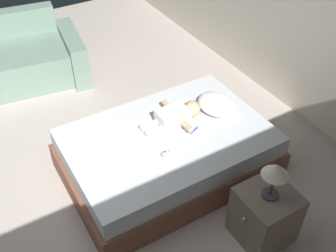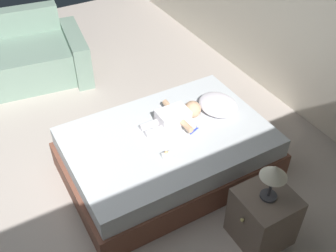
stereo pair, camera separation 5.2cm
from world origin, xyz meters
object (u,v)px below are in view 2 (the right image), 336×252
(baby_bottle, at_px, (166,154))
(baby, at_px, (177,116))
(bed, at_px, (168,153))
(lamp, at_px, (274,174))
(nightstand, at_px, (263,217))
(toothbrush, at_px, (195,130))
(pillow, at_px, (218,105))

(baby_bottle, bearing_deg, baby, 138.64)
(bed, bearing_deg, lamp, 15.59)
(baby, xyz_separation_m, nightstand, (1.15, 0.13, -0.28))
(baby, distance_m, nightstand, 1.19)
(baby, bearing_deg, toothbrush, 22.86)
(nightstand, distance_m, lamp, 0.51)
(bed, distance_m, pillow, 0.68)
(baby_bottle, bearing_deg, bed, 147.63)
(baby, bearing_deg, lamp, 6.23)
(bed, height_order, baby_bottle, baby_bottle)
(baby, bearing_deg, nightstand, 6.22)
(toothbrush, height_order, lamp, lamp)
(bed, relative_size, pillow, 4.49)
(baby, bearing_deg, bed, -54.43)
(lamp, relative_size, baby_bottle, 3.59)
(baby_bottle, bearing_deg, pillow, 113.37)
(bed, relative_size, baby_bottle, 20.69)
(nightstand, height_order, baby_bottle, baby_bottle)
(baby, bearing_deg, pillow, 86.21)
(toothbrush, height_order, nightstand, nightstand)
(pillow, bearing_deg, bed, -81.93)
(nightstand, bearing_deg, pillow, 163.91)
(lamp, bearing_deg, pillow, 163.91)
(pillow, relative_size, baby, 0.70)
(toothbrush, relative_size, nightstand, 0.25)
(bed, bearing_deg, pillow, 98.07)
(nightstand, distance_m, baby_bottle, 0.94)
(nightstand, relative_size, baby_bottle, 5.48)
(pillow, height_order, baby, baby)
(nightstand, bearing_deg, toothbrush, -177.35)
(pillow, relative_size, toothbrush, 3.36)
(bed, xyz_separation_m, toothbrush, (0.08, 0.24, 0.25))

